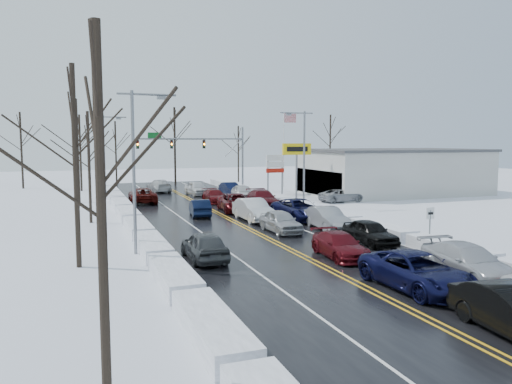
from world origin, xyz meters
name	(u,v)px	position (x,y,z in m)	size (l,w,h in m)	color
ground	(255,232)	(0.00, 0.00, 0.00)	(160.00, 160.00, 0.00)	white
road_surface	(245,227)	(0.00, 2.00, 0.01)	(14.00, 84.00, 0.01)	black
snow_bank_left	(139,234)	(-7.60, 2.00, 0.00)	(1.45, 72.00, 0.76)	white
snow_bank_right	(337,222)	(7.60, 2.00, 0.00)	(1.45, 72.00, 0.76)	white
traffic_signal_mast	(204,147)	(3.45, 27.99, 5.48)	(13.28, 0.39, 8.00)	slate
tires_plus_sign	(297,153)	(10.50, 15.99, 4.99)	(3.20, 0.34, 6.00)	slate
used_vehicles_sign	(275,166)	(10.50, 22.00, 3.32)	(2.20, 0.22, 4.65)	slate
speed_limit_sign	(430,219)	(8.20, -8.00, 1.63)	(0.55, 0.09, 2.35)	slate
flagpole	(285,143)	(15.17, 30.00, 5.93)	(1.87, 1.20, 10.00)	silver
dealership_building	(393,171)	(23.98, 18.00, 2.66)	(20.40, 12.40, 5.30)	beige
streetlight_ne	(302,151)	(8.30, 10.00, 5.31)	(3.20, 0.25, 9.00)	slate
streetlight_sw	(137,159)	(-8.30, -4.00, 5.31)	(3.20, 0.25, 9.00)	slate
streetlight_nw	(106,150)	(-8.30, 24.00, 5.31)	(3.20, 0.25, 9.00)	slate
tree_left_a	(99,141)	(-11.00, -20.00, 6.29)	(3.60, 3.60, 9.00)	#2D231C
tree_left_b	(74,126)	(-11.50, -6.00, 6.99)	(4.00, 4.00, 10.00)	#2D231C
tree_left_c	(88,145)	(-10.50, 8.00, 5.94)	(3.40, 3.40, 8.50)	#2D231C
tree_left_d	(77,130)	(-11.20, 22.00, 7.33)	(4.20, 4.20, 10.50)	#2D231C
tree_left_e	(80,138)	(-10.80, 34.00, 6.64)	(3.80, 3.80, 9.50)	#2D231C
tree_far_a	(21,135)	(-18.00, 40.00, 6.99)	(4.00, 4.00, 10.00)	#2D231C
tree_far_b	(116,141)	(-6.00, 41.00, 6.29)	(3.60, 3.60, 9.00)	#2D231C
tree_far_c	(175,131)	(2.00, 39.00, 7.68)	(4.40, 4.40, 11.00)	#2D231C
tree_far_d	(238,143)	(12.00, 40.50, 5.94)	(3.40, 3.40, 8.50)	#2D231C
tree_far_e	(330,134)	(28.00, 41.00, 7.33)	(4.20, 4.20, 10.50)	#2D231C
queued_car_2	(417,290)	(1.93, -14.92, 0.00)	(2.61, 5.66, 1.57)	black
queued_car_3	(339,257)	(1.77, -8.64, 0.00)	(1.87, 4.61, 1.34)	#540B12
queued_car_4	(281,232)	(1.67, -0.66, 0.00)	(1.80, 4.48, 1.53)	#A4A7AC
queued_car_5	(253,221)	(1.58, 4.69, 0.00)	(1.82, 5.23, 1.72)	silver
queued_car_6	(236,212)	(1.83, 9.94, 0.00)	(2.61, 5.65, 1.57)	#4A090E
queued_car_7	(215,203)	(1.73, 16.72, 0.00)	(1.88, 4.62, 1.34)	#4E0A0E
queued_car_8	(197,195)	(1.62, 24.15, 0.00)	(1.90, 4.72, 1.61)	silver
queued_car_11	(467,279)	(5.17, -14.33, 0.00)	(2.20, 5.41, 1.57)	#ABADB3
queued_car_12	(370,244)	(5.21, -6.26, 0.00)	(1.77, 4.39, 1.50)	black
queued_car_13	(327,229)	(5.23, -0.72, 0.00)	(1.67, 4.79, 1.58)	gray
queued_car_14	(299,220)	(5.16, 3.81, 0.00)	(2.75, 5.97, 1.66)	black
queued_car_15	(262,207)	(5.12, 11.97, 0.00)	(2.25, 5.53, 1.60)	#49090F
queued_car_16	(243,200)	(5.08, 17.74, 0.00)	(1.95, 4.84, 1.65)	silver
queued_car_17	(231,195)	(5.45, 23.36, 0.00)	(1.51, 4.33, 1.43)	black
oncoming_car_0	(200,216)	(-1.83, 8.41, 0.00)	(1.49, 4.28, 1.41)	black
oncoming_car_1	(143,203)	(-5.18, 19.02, 0.00)	(2.59, 5.62, 1.56)	#470C09
oncoming_car_2	(159,192)	(-1.86, 29.37, 0.00)	(2.15, 5.29, 1.54)	silver
oncoming_car_3	(205,260)	(-5.26, -6.74, 0.00)	(1.85, 4.59, 1.56)	#3C3E41
parked_car_0	(342,202)	(14.17, 12.86, 0.00)	(2.20, 4.76, 1.32)	#95969C
parked_car_1	(346,197)	(16.91, 16.67, 0.00)	(2.35, 5.78, 1.68)	#45494B
parked_car_2	(314,194)	(15.09, 20.90, 0.00)	(1.82, 4.54, 1.55)	#45090E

